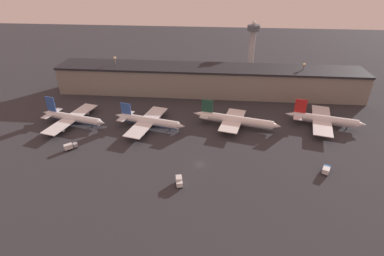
% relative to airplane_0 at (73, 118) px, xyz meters
% --- Properties ---
extents(ground, '(600.00, 600.00, 0.00)m').
position_rel_airplane_0_xyz_m(ground, '(69.32, -30.30, -3.42)').
color(ground, '#2D2D33').
extents(terminal_building, '(191.36, 22.57, 17.71)m').
position_rel_airplane_0_xyz_m(terminal_building, '(69.32, 48.25, 5.49)').
color(terminal_building, gray).
rests_on(terminal_building, ground).
extents(airplane_0, '(38.57, 36.97, 13.80)m').
position_rel_airplane_0_xyz_m(airplane_0, '(0.00, 0.00, 0.00)').
color(airplane_0, white).
rests_on(airplane_0, ground).
extents(airplane_1, '(39.35, 35.85, 11.87)m').
position_rel_airplane_0_xyz_m(airplane_1, '(40.90, -0.17, 0.15)').
color(airplane_1, white).
rests_on(airplane_1, ground).
extents(airplane_2, '(45.68, 27.91, 13.06)m').
position_rel_airplane_0_xyz_m(airplane_2, '(85.49, 4.57, 0.39)').
color(airplane_2, white).
rests_on(airplane_2, ground).
extents(airplane_3, '(39.32, 36.33, 13.48)m').
position_rel_airplane_0_xyz_m(airplane_3, '(131.44, 9.44, 0.31)').
color(airplane_3, silver).
rests_on(airplane_3, ground).
extents(service_vehicle_0, '(4.57, 5.76, 2.79)m').
position_rel_airplane_0_xyz_m(service_vehicle_0, '(121.13, -31.36, -1.84)').
color(service_vehicle_0, '#195199').
rests_on(service_vehicle_0, ground).
extents(service_vehicle_1, '(5.73, 5.43, 2.97)m').
position_rel_airplane_0_xyz_m(service_vehicle_1, '(9.33, -24.01, -1.74)').
color(service_vehicle_1, '#9EA3A8').
rests_on(service_vehicle_1, ground).
extents(service_vehicle_2, '(3.36, 5.18, 3.27)m').
position_rel_airplane_0_xyz_m(service_vehicle_2, '(62.31, -44.16, -1.62)').
color(service_vehicle_2, white).
rests_on(service_vehicle_2, ground).
extents(lamp_post_0, '(1.80, 1.80, 22.73)m').
position_rel_airplane_0_xyz_m(lamp_post_0, '(9.61, 47.98, 11.22)').
color(lamp_post_0, slate).
rests_on(lamp_post_0, ground).
extents(lamp_post_1, '(1.80, 1.80, 21.89)m').
position_rel_airplane_0_xyz_m(lamp_post_1, '(127.03, 47.98, 10.75)').
color(lamp_post_1, slate).
rests_on(lamp_post_1, ground).
extents(control_tower, '(9.00, 9.00, 38.48)m').
position_rel_airplane_0_xyz_m(control_tower, '(99.31, 90.89, 19.09)').
color(control_tower, '#99999E').
rests_on(control_tower, ground).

